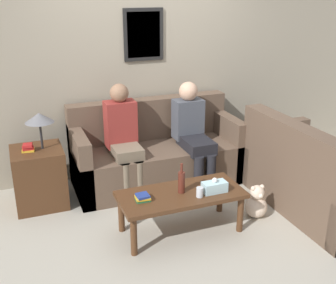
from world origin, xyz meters
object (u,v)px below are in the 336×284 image
Objects in this scene: person_left at (123,135)px; person_right at (193,130)px; coffee_table at (181,198)px; drinking_glass at (200,192)px; couch_side at (312,179)px; wine_bottle at (181,181)px; teddy_bear at (256,203)px; couch_main at (156,155)px.

person_left reaches higher than person_right.
drinking_glass is at bearing -46.26° from coffee_table.
person_left reaches higher than couch_side.
coffee_table is 0.96× the size of person_left.
wine_bottle is at bearing -74.84° from person_left.
teddy_bear is (1.09, -1.05, -0.53)m from person_left.
couch_main is at bearing 82.39° from wine_bottle.
person_left is at bearing 105.16° from wine_bottle.
couch_side is 0.66m from teddy_bear.
person_right is at bearing 40.55° from couch_side.
person_right reaches higher than couch_side.
drinking_glass is at bearing -171.63° from teddy_bear.
couch_main is 1.28m from drinking_glass.
couch_side is 2.07m from person_left.
coffee_table is 12.80× the size of drinking_glass.
person_left is (-0.27, 1.01, 0.16)m from wine_bottle.
person_left reaches higher than drinking_glass.
couch_side is at bearing -3.73° from wine_bottle.
teddy_bear is (0.28, -1.00, -0.51)m from person_right.
teddy_bear is at bearing -74.61° from person_right.
teddy_bear is at bearing -60.41° from couch_main.
couch_side is at bearing -43.51° from couch_main.
wine_bottle is (0.01, 0.01, 0.17)m from coffee_table.
wine_bottle is at bearing 177.11° from teddy_bear.
drinking_glass is 1.24m from person_left.
couch_side is at bearing -32.76° from person_left.
person_left is 1.03× the size of person_right.
couch_main is at bearing 46.49° from couch_side.
person_left is 1.61m from teddy_bear.
person_right is at bearing 60.49° from wine_bottle.
wine_bottle is 0.83× the size of teddy_bear.
person_right is (-0.90, 1.05, 0.32)m from couch_side.
drinking_glass is at bearing 92.14° from couch_side.
couch_side is 1.46m from wine_bottle.
person_right is (0.54, 0.96, 0.14)m from wine_bottle.
coffee_table is at bearing -119.61° from person_right.
person_left reaches higher than wine_bottle.
person_right is at bearing 69.14° from drinking_glass.
coffee_table is at bearing 177.70° from teddy_bear.
wine_bottle reaches higher than drinking_glass.
coffee_table is at bearing 133.74° from drinking_glass.
couch_main is at bearing 82.10° from coffee_table.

